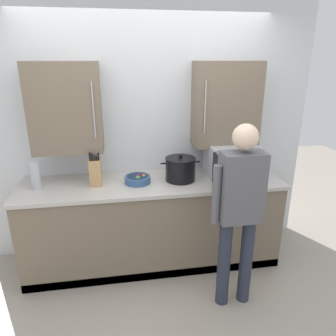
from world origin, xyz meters
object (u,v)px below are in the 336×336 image
object	(u,v)px
knife_block	(95,172)
thermos_flask	(36,176)
stock_pot	(180,169)
fruit_bowl	(138,179)
microwave_oven	(229,161)
person_figure	(239,203)

from	to	relation	value
knife_block	thermos_flask	xyz separation A→B (m)	(-0.54, -0.02, 0.00)
knife_block	thermos_flask	bearing A→B (deg)	-178.23
stock_pot	knife_block	bearing A→B (deg)	178.96
fruit_bowl	knife_block	xyz separation A→B (m)	(-0.40, 0.02, 0.09)
thermos_flask	stock_pot	xyz separation A→B (m)	(1.37, 0.00, -0.01)
microwave_oven	stock_pot	size ratio (longest dim) A/B	1.83
knife_block	stock_pot	size ratio (longest dim) A/B	0.84
fruit_bowl	microwave_oven	bearing A→B (deg)	3.03
microwave_oven	person_figure	xyz separation A→B (m)	(-0.18, -0.75, -0.11)
fruit_bowl	stock_pot	size ratio (longest dim) A/B	0.63
stock_pot	thermos_flask	bearing A→B (deg)	-179.93
person_figure	thermos_flask	bearing A→B (deg)	157.51
thermos_flask	person_figure	bearing A→B (deg)	-22.49
thermos_flask	person_figure	distance (m)	1.85
microwave_oven	fruit_bowl	world-z (taller)	microwave_oven
fruit_bowl	stock_pot	bearing A→B (deg)	0.84
microwave_oven	person_figure	distance (m)	0.78
fruit_bowl	stock_pot	distance (m)	0.43
knife_block	person_figure	size ratio (longest dim) A/B	0.21
knife_block	thermos_flask	size ratio (longest dim) A/B	1.28
thermos_flask	person_figure	xyz separation A→B (m)	(1.71, -0.71, -0.08)
thermos_flask	stock_pot	bearing A→B (deg)	0.07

